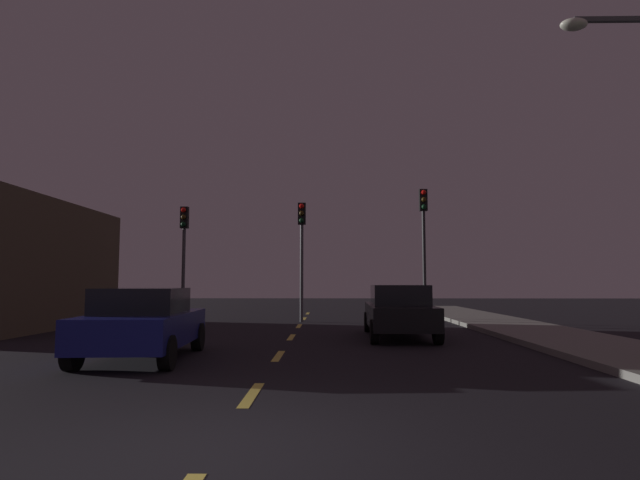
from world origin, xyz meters
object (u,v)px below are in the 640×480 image
object	(u,v)px
traffic_signal_center	(302,238)
car_stopped_ahead	(399,311)
traffic_signal_right	(424,229)
car_adjacent_lane	(144,323)
traffic_signal_left	(184,241)

from	to	relation	value
traffic_signal_center	car_stopped_ahead	size ratio (longest dim) A/B	1.11
traffic_signal_right	car_adjacent_lane	size ratio (longest dim) A/B	1.38
traffic_signal_center	car_adjacent_lane	distance (m)	10.84
car_adjacent_lane	traffic_signal_right	bearing A→B (deg)	52.46
traffic_signal_left	car_adjacent_lane	world-z (taller)	traffic_signal_left
traffic_signal_left	traffic_signal_right	distance (m)	9.94
traffic_signal_left	car_adjacent_lane	size ratio (longest dim) A/B	1.20
traffic_signal_right	car_adjacent_lane	xyz separation A→B (m)	(-7.79, -10.14, -3.03)
car_stopped_ahead	traffic_signal_right	bearing A→B (deg)	72.22
traffic_signal_left	traffic_signal_center	bearing A→B (deg)	0.00
car_stopped_ahead	car_adjacent_lane	bearing A→B (deg)	-143.93
traffic_signal_left	car_stopped_ahead	xyz separation A→B (m)	(8.06, -5.82, -2.57)
car_adjacent_lane	traffic_signal_center	bearing A→B (deg)	74.79
traffic_signal_left	traffic_signal_center	size ratio (longest dim) A/B	0.97
traffic_signal_left	traffic_signal_right	bearing A→B (deg)	0.01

